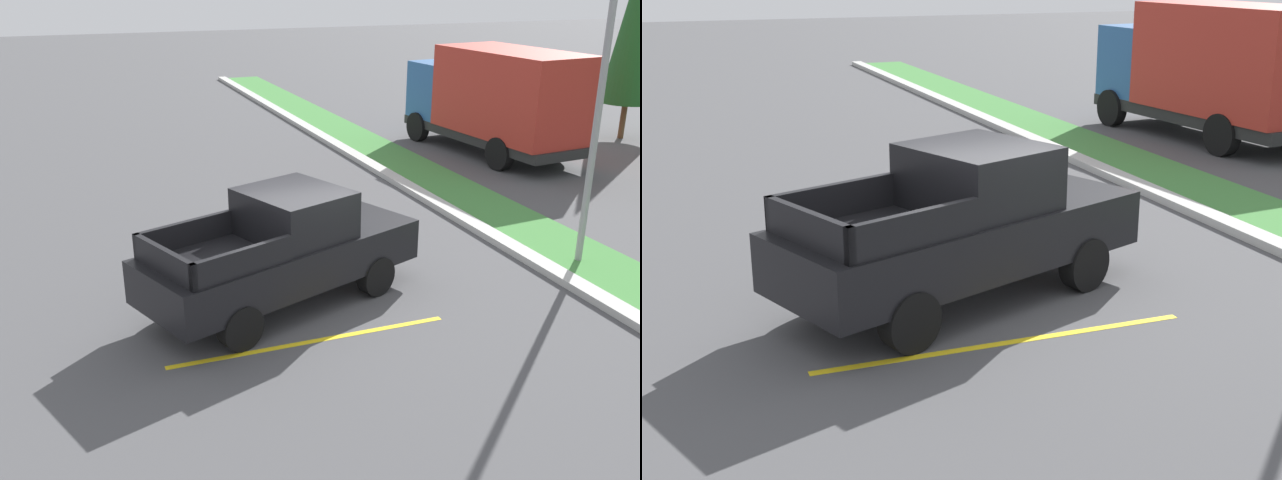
# 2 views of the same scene
# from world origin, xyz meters

# --- Properties ---
(ground_plane) EXTENTS (120.00, 120.00, 0.00)m
(ground_plane) POSITION_xyz_m (0.00, 0.00, 0.00)
(ground_plane) COLOR #4C4C4F
(parking_line_near) EXTENTS (0.12, 4.80, 0.01)m
(parking_line_near) POSITION_xyz_m (-1.67, -0.47, 0.00)
(parking_line_near) COLOR yellow
(parking_line_near) RESTS_ON ground
(parking_line_far) EXTENTS (0.12, 4.80, 0.01)m
(parking_line_far) POSITION_xyz_m (1.43, -0.47, 0.00)
(parking_line_far) COLOR yellow
(parking_line_far) RESTS_ON ground
(pickup_truck_main) EXTENTS (3.64, 5.55, 2.10)m
(pickup_truck_main) POSITION_xyz_m (-0.14, -0.43, 1.04)
(pickup_truck_main) COLOR black
(pickup_truck_main) RESTS_ON ground
(cargo_truck_distant) EXTENTS (7.00, 3.09, 3.40)m
(cargo_truck_distant) POSITION_xyz_m (-8.40, 9.42, 1.85)
(cargo_truck_distant) COLOR black
(cargo_truck_distant) RESTS_ON ground
(traffic_cone) EXTENTS (0.36, 0.36, 0.60)m
(traffic_cone) POSITION_xyz_m (-3.29, 0.86, 0.29)
(traffic_cone) COLOR orange
(traffic_cone) RESTS_ON ground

